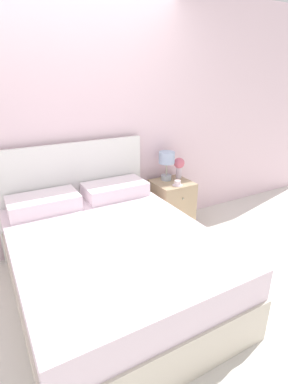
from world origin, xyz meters
TOP-DOWN VIEW (x-y plane):
  - ground_plane at (0.00, 0.00)m, footprint 12.00×12.00m
  - wall_back at (0.00, 0.07)m, footprint 8.00×0.06m
  - bed at (0.00, -0.89)m, footprint 1.53×1.93m
  - nightstand at (1.09, -0.23)m, footprint 0.43×0.44m
  - table_lamp at (1.07, -0.13)m, footprint 0.18×0.18m
  - flower_vase at (1.24, -0.15)m, footprint 0.13×0.13m
  - teacup at (1.08, -0.35)m, footprint 0.11×0.11m

SIDE VIEW (x-z plane):
  - ground_plane at x=0.00m, z-range 0.00..0.00m
  - nightstand at x=1.09m, z-range 0.00..0.60m
  - bed at x=0.00m, z-range -0.25..0.88m
  - teacup at x=1.08m, z-range 0.60..0.66m
  - flower_vase at x=1.24m, z-range 0.64..0.88m
  - table_lamp at x=1.07m, z-range 0.66..1.00m
  - wall_back at x=0.00m, z-range 0.00..2.60m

